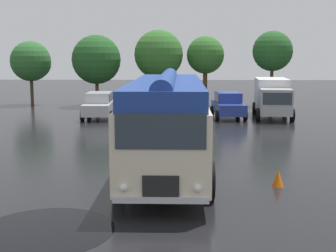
{
  "coord_description": "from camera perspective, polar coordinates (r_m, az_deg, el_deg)",
  "views": [
    {
      "loc": [
        0.03,
        -16.03,
        4.09
      ],
      "look_at": [
        -0.38,
        1.5,
        1.4
      ],
      "focal_mm": 50.0,
      "sensor_mm": 36.0,
      "label": 1
    }
  ],
  "objects": [
    {
      "name": "ground_plane",
      "position": [
        16.55,
        1.19,
        -5.59
      ],
      "size": [
        120.0,
        120.0,
        0.0
      ],
      "primitive_type": "plane",
      "color": "black"
    },
    {
      "name": "vintage_bus",
      "position": [
        16.18,
        -0.12,
        0.92
      ],
      "size": [
        2.95,
        10.15,
        3.49
      ],
      "color": "beige",
      "rests_on": "ground"
    },
    {
      "name": "car_near_left",
      "position": [
        30.63,
        -8.39,
        2.55
      ],
      "size": [
        2.07,
        4.25,
        1.66
      ],
      "color": "#B7BABF",
      "rests_on": "ground"
    },
    {
      "name": "car_mid_left",
      "position": [
        30.89,
        -2.75,
        2.69
      ],
      "size": [
        2.18,
        4.31,
        1.66
      ],
      "color": "#144C28",
      "rests_on": "ground"
    },
    {
      "name": "car_mid_right",
      "position": [
        30.97,
        2.43,
        2.7
      ],
      "size": [
        2.22,
        4.33,
        1.66
      ],
      "color": "#B7BABF",
      "rests_on": "ground"
    },
    {
      "name": "car_far_right",
      "position": [
        30.68,
        7.34,
        2.58
      ],
      "size": [
        2.14,
        4.29,
        1.66
      ],
      "color": "navy",
      "rests_on": "ground"
    },
    {
      "name": "box_van",
      "position": [
        31.59,
        12.58,
        3.56
      ],
      "size": [
        2.72,
        5.92,
        2.5
      ],
      "color": "silver",
      "rests_on": "ground"
    },
    {
      "name": "tree_far_left",
      "position": [
        39.84,
        -16.23,
        7.51
      ],
      "size": [
        3.24,
        3.24,
        5.17
      ],
      "color": "#4C3823",
      "rests_on": "ground"
    },
    {
      "name": "tree_left_of_centre",
      "position": [
        37.8,
        -8.78,
        8.12
      ],
      "size": [
        3.87,
        3.87,
        5.62
      ],
      "color": "#4C3823",
      "rests_on": "ground"
    },
    {
      "name": "tree_centre",
      "position": [
        37.87,
        -1.32,
        8.84
      ],
      "size": [
        3.92,
        3.92,
        6.04
      ],
      "color": "#4C3823",
      "rests_on": "ground"
    },
    {
      "name": "tree_right_of_centre",
      "position": [
        38.5,
        4.47,
        8.55
      ],
      "size": [
        3.04,
        3.04,
        5.57
      ],
      "color": "#4C3823",
      "rests_on": "ground"
    },
    {
      "name": "tree_far_right",
      "position": [
        38.3,
        12.51,
        8.92
      ],
      "size": [
        3.16,
        3.16,
        5.93
      ],
      "color": "#4C3823",
      "rests_on": "ground"
    },
    {
      "name": "traffic_cone",
      "position": [
        15.08,
        13.27,
        -6.18
      ],
      "size": [
        0.36,
        0.36,
        0.55
      ],
      "primitive_type": "cone",
      "color": "orange",
      "rests_on": "ground"
    },
    {
      "name": "puddle_patch",
      "position": [
        11.6,
        -14.75,
        -12.21
      ],
      "size": [
        3.28,
        3.28,
        0.01
      ],
      "primitive_type": "cylinder",
      "color": "black",
      "rests_on": "ground"
    }
  ]
}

